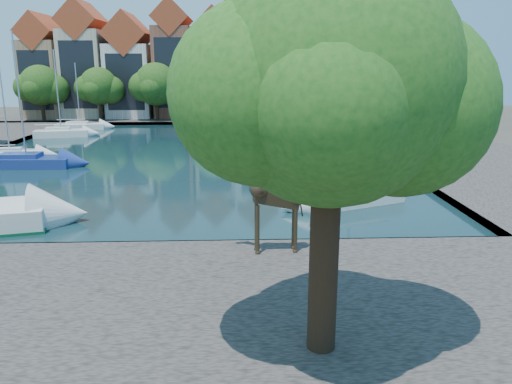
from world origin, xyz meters
TOP-DOWN VIEW (x-y plane):
  - ground at (0.00, 0.00)m, footprint 160.00×160.00m
  - water_basin at (0.00, 24.00)m, footprint 38.00×50.00m
  - near_quay at (0.00, -7.00)m, footprint 50.00×14.00m
  - far_quay at (0.00, 56.00)m, footprint 60.00×16.00m
  - right_quay at (25.00, 24.00)m, footprint 14.00×52.00m
  - plane_tree at (7.62, -9.01)m, footprint 8.32×6.40m
  - townhouse_west_end at (-23.00, 55.99)m, footprint 5.44×9.18m
  - townhouse_west_mid at (-17.00, 55.99)m, footprint 5.94×9.18m
  - townhouse_west_inner at (-10.50, 55.99)m, footprint 6.43×9.18m
  - townhouse_center at (-4.00, 55.99)m, footprint 5.44×9.18m
  - townhouse_east_inner at (2.00, 55.99)m, footprint 5.94×9.18m
  - townhouse_east_mid at (8.50, 55.99)m, footprint 6.43×9.18m
  - townhouse_east_end at (15.00, 55.99)m, footprint 5.44×9.18m
  - far_tree_far_west at (-21.90, 50.49)m, footprint 7.28×5.60m
  - far_tree_west at (-13.91, 50.49)m, footprint 6.76×5.20m
  - far_tree_mid_west at (-5.89, 50.49)m, footprint 7.80×6.00m
  - far_tree_mid_east at (2.10, 50.49)m, footprint 7.02×5.40m
  - far_tree_east at (10.11, 50.49)m, footprint 7.54×5.80m
  - far_tree_far_east at (18.09, 50.49)m, footprint 6.76×5.20m
  - giraffe_statue at (6.58, -1.52)m, footprint 3.57×0.72m
  - sailboat_left_b at (-12.00, 19.33)m, footprint 7.15×2.54m
  - sailboat_left_c at (-15.00, 23.16)m, footprint 5.91×2.67m
  - sailboat_left_d at (-15.00, 36.75)m, footprint 6.21×3.26m
  - sailboat_left_e at (-15.00, 44.00)m, footprint 6.31×2.95m
  - sailboat_right_a at (12.00, 7.25)m, footprint 6.94×4.68m
  - sailboat_right_b at (12.36, 16.91)m, footprint 6.26×4.20m
  - sailboat_right_c at (15.00, 26.58)m, footprint 7.53×3.28m
  - sailboat_right_d at (13.84, 36.10)m, footprint 5.82×4.02m

SIDE VIEW (x-z plane):
  - ground at x=0.00m, z-range 0.00..0.00m
  - water_basin at x=0.00m, z-range 0.00..0.08m
  - near_quay at x=0.00m, z-range 0.00..0.50m
  - far_quay at x=0.00m, z-range 0.00..0.50m
  - right_quay at x=25.00m, z-range 0.00..0.50m
  - sailboat_left_c at x=-15.00m, z-range -4.16..5.34m
  - sailboat_left_e at x=-15.00m, z-range -3.58..4.77m
  - sailboat_right_b at x=12.36m, z-range -5.08..6.34m
  - sailboat_right_d at x=13.84m, z-range -4.13..5.45m
  - sailboat_left_b at x=-12.00m, z-range -4.66..6.05m
  - sailboat_right_a at x=12.00m, z-range -4.48..5.87m
  - sailboat_left_d at x=-15.00m, z-range -4.18..5.58m
  - sailboat_right_c at x=15.00m, z-range -5.56..6.98m
  - giraffe_statue at x=6.58m, z-range 0.46..5.54m
  - far_tree_west at x=-13.91m, z-range 1.40..8.76m
  - far_tree_far_east at x=18.09m, z-range 1.40..8.76m
  - far_tree_mid_east at x=2.10m, z-range 1.37..8.89m
  - far_tree_far_west at x=-21.90m, z-range 1.34..9.02m
  - far_tree_east at x=10.11m, z-range 1.32..9.16m
  - far_tree_mid_west at x=-5.89m, z-range 1.29..9.29m
  - townhouse_east_end at x=15.00m, z-range -0.11..14.32m
  - townhouse_west_inner at x=-10.50m, z-range -0.22..14.92m
  - townhouse_west_end at x=-23.00m, z-range -0.11..14.83m
  - plane_tree at x=7.62m, z-range 2.36..12.98m
  - townhouse_east_inner at x=2.00m, z-range -0.16..15.63m
  - townhouse_east_mid at x=8.50m, z-range -0.22..16.43m
  - townhouse_west_mid at x=-17.00m, z-range -0.16..16.63m
  - townhouse_center at x=-4.00m, z-range -0.10..16.83m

